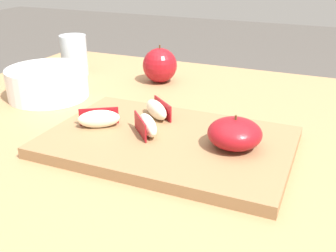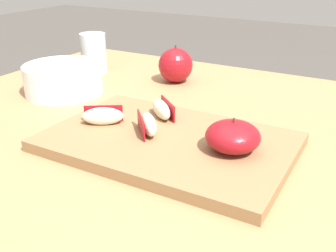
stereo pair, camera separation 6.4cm
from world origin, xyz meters
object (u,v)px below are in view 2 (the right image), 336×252
apple_wedge_near_knife (148,124)px  whole_apple_red_delicious (176,65)px  apple_wedge_right (103,116)px  ceramic_fruit_bowl (63,78)px  apple_wedge_left (162,109)px  drinking_glass_water (94,53)px  apple_half_skin_up (233,136)px  cutting_board (168,142)px

apple_wedge_near_knife → whole_apple_red_delicious: whole_apple_red_delicious is taller
apple_wedge_right → ceramic_fruit_bowl: bearing=148.3°
apple_wedge_left → whole_apple_red_delicious: whole_apple_red_delicious is taller
apple_wedge_left → ceramic_fruit_bowl: size_ratio=0.40×
apple_wedge_right → apple_wedge_left: 0.11m
apple_wedge_left → drinking_glass_water: bearing=146.6°
apple_wedge_right → whole_apple_red_delicious: whole_apple_red_delicious is taller
whole_apple_red_delicious → drinking_glass_water: drinking_glass_water is taller
ceramic_fruit_bowl → apple_wedge_right: bearing=-31.7°
apple_half_skin_up → apple_wedge_near_knife: apple_half_skin_up is taller
whole_apple_red_delicious → ceramic_fruit_bowl: bearing=-132.5°
apple_wedge_right → apple_wedge_left: size_ratio=1.04×
apple_wedge_right → apple_wedge_left: bearing=47.0°
apple_half_skin_up → drinking_glass_water: bearing=150.4°
apple_half_skin_up → drinking_glass_water: 0.58m
apple_half_skin_up → apple_wedge_right: size_ratio=1.16×
cutting_board → whole_apple_red_delicious: size_ratio=4.32×
apple_wedge_left → apple_half_skin_up: bearing=-20.9°
apple_half_skin_up → apple_wedge_left: 0.17m
apple_wedge_right → drinking_glass_water: size_ratio=0.71×
ceramic_fruit_bowl → drinking_glass_water: bearing=105.7°
apple_half_skin_up → apple_wedge_left: bearing=159.1°
cutting_board → apple_wedge_near_knife: 0.05m
apple_wedge_near_knife → apple_wedge_left: size_ratio=0.99×
cutting_board → ceramic_fruit_bowl: 0.37m
cutting_board → apple_half_skin_up: (0.11, 0.01, 0.03)m
apple_half_skin_up → apple_wedge_left: size_ratio=1.21×
apple_half_skin_up → apple_wedge_right: bearing=-175.7°
apple_wedge_right → apple_wedge_left: same height
cutting_board → ceramic_fruit_bowl: (-0.35, 0.13, 0.03)m
apple_wedge_near_knife → whole_apple_red_delicious: size_ratio=0.75×
apple_wedge_left → apple_wedge_near_knife: bearing=-78.0°
cutting_board → drinking_glass_water: bearing=143.3°
apple_wedge_right → apple_wedge_left: (0.07, 0.08, 0.00)m
apple_wedge_near_knife → ceramic_fruit_bowl: size_ratio=0.40×
apple_wedge_left → drinking_glass_water: size_ratio=0.68×
apple_wedge_right → ceramic_fruit_bowl: (-0.22, 0.14, 0.00)m
apple_wedge_left → ceramic_fruit_bowl: (-0.29, 0.06, 0.00)m
cutting_board → whole_apple_red_delicious: whole_apple_red_delicious is taller
apple_half_skin_up → ceramic_fruit_bowl: 0.47m
whole_apple_red_delicious → ceramic_fruit_bowl: whole_apple_red_delicious is taller
apple_wedge_near_knife → apple_wedge_left: bearing=102.0°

